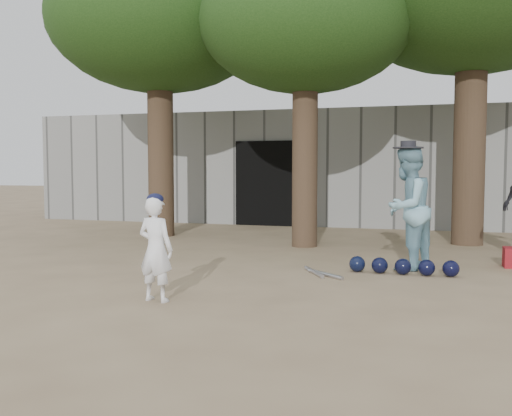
% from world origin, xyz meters
% --- Properties ---
extents(ground, '(70.00, 70.00, 0.00)m').
position_xyz_m(ground, '(0.00, 0.00, 0.00)').
color(ground, '#937C5E').
rests_on(ground, ground).
extents(boy_player, '(0.47, 0.35, 1.18)m').
position_xyz_m(boy_player, '(-0.06, -0.71, 0.59)').
color(boy_player, white).
rests_on(boy_player, ground).
extents(spectator_blue, '(1.00, 1.10, 1.82)m').
position_xyz_m(spectator_blue, '(2.56, 2.18, 0.91)').
color(spectator_blue, '#7DB0C2').
rests_on(spectator_blue, ground).
extents(back_building, '(16.00, 5.24, 3.00)m').
position_xyz_m(back_building, '(-0.00, 10.33, 1.50)').
color(back_building, gray).
rests_on(back_building, ground).
extents(helmet_row, '(1.51, 0.27, 0.23)m').
position_xyz_m(helmet_row, '(2.53, 1.75, 0.12)').
color(helmet_row, black).
rests_on(helmet_row, ground).
extents(bat_pile, '(0.68, 0.70, 0.06)m').
position_xyz_m(bat_pile, '(1.41, 1.38, 0.03)').
color(bat_pile, '#B3B2B9').
rests_on(bat_pile, ground).
extents(tree_row, '(11.40, 5.80, 6.69)m').
position_xyz_m(tree_row, '(0.74, 5.02, 4.69)').
color(tree_row, brown).
rests_on(tree_row, ground).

